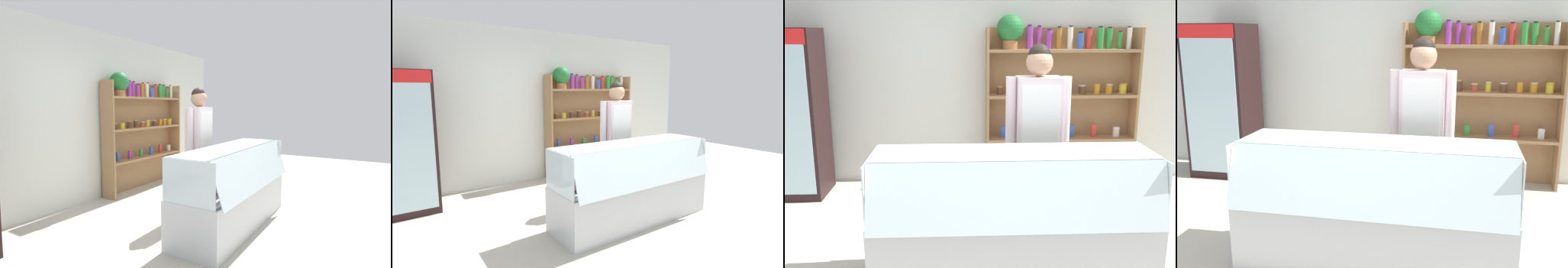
% 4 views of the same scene
% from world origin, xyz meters
% --- Properties ---
extents(ground_plane, '(12.00, 12.00, 0.00)m').
position_xyz_m(ground_plane, '(0.00, 0.00, 0.00)').
color(ground_plane, '#B7B2A3').
extents(back_wall, '(6.80, 0.10, 2.70)m').
position_xyz_m(back_wall, '(0.00, 2.31, 1.35)').
color(back_wall, silver).
rests_on(back_wall, ground).
extents(drinks_fridge, '(0.77, 0.61, 1.91)m').
position_xyz_m(drinks_fridge, '(-2.30, 1.80, 0.96)').
color(drinks_fridge, black).
rests_on(drinks_fridge, ground).
extents(shelving_unit, '(1.84, 0.32, 2.07)m').
position_xyz_m(shelving_unit, '(0.80, 2.10, 1.21)').
color(shelving_unit, '#9E754C').
rests_on(shelving_unit, ground).
extents(deli_display_case, '(2.11, 0.71, 1.01)m').
position_xyz_m(deli_display_case, '(0.05, -0.10, 0.31)').
color(deli_display_case, silver).
rests_on(deli_display_case, ground).
extents(shop_clerk, '(0.57, 0.25, 1.77)m').
position_xyz_m(shop_clerk, '(0.35, 0.57, 1.06)').
color(shop_clerk, '#383D51').
rests_on(shop_clerk, ground).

